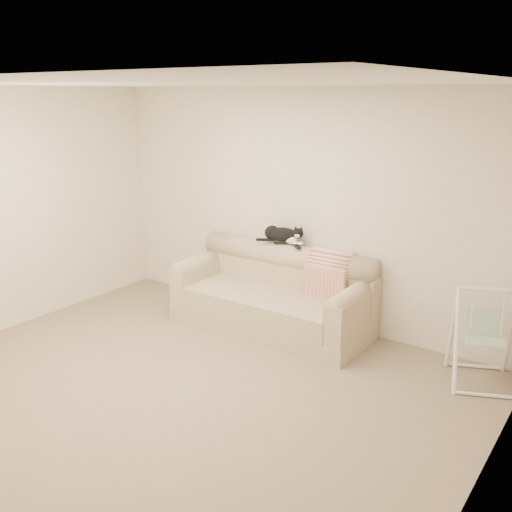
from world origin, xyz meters
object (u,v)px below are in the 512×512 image
at_px(sofa, 274,296).
at_px(remote_b, 297,246).
at_px(remote_a, 282,243).
at_px(baby_swing, 485,335).
at_px(tuxedo_cat, 283,235).

height_order(sofa, remote_b, remote_b).
relative_size(remote_a, baby_swing, 0.20).
bearing_deg(baby_swing, remote_b, 174.26).
height_order(sofa, tuxedo_cat, tuxedo_cat).
bearing_deg(tuxedo_cat, baby_swing, -6.18).
bearing_deg(baby_swing, tuxedo_cat, 173.82).
relative_size(remote_a, remote_b, 1.14).
bearing_deg(remote_b, baby_swing, -5.74).
height_order(sofa, baby_swing, baby_swing).
bearing_deg(sofa, remote_a, 103.31).
bearing_deg(tuxedo_cat, remote_b, -10.55).
distance_m(sofa, remote_b, 0.61).
distance_m(remote_a, remote_b, 0.22).
height_order(remote_b, tuxedo_cat, tuxedo_cat).
distance_m(sofa, baby_swing, 2.24).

